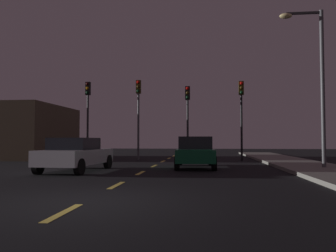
# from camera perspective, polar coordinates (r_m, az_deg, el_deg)

# --- Properties ---
(ground_plane) EXTENTS (80.00, 80.00, 0.00)m
(ground_plane) POSITION_cam_1_polar(r_m,az_deg,el_deg) (14.52, -4.20, -7.65)
(ground_plane) COLOR black
(sidewalk_curb_right) EXTENTS (3.00, 40.00, 0.15)m
(sidewalk_curb_right) POSITION_cam_1_polar(r_m,az_deg,el_deg) (15.11, 25.27, -6.93)
(sidewalk_curb_right) COLOR gray
(sidewalk_curb_right) RESTS_ON ground_plane
(lane_stripe_nearest) EXTENTS (0.16, 1.60, 0.01)m
(lane_stripe_nearest) POSITION_cam_1_polar(r_m,az_deg,el_deg) (6.68, -17.16, -13.70)
(lane_stripe_nearest) COLOR #EACC4C
(lane_stripe_nearest) RESTS_ON ground_plane
(lane_stripe_second) EXTENTS (0.16, 1.60, 0.01)m
(lane_stripe_second) POSITION_cam_1_polar(r_m,az_deg,el_deg) (10.24, -8.64, -9.79)
(lane_stripe_second) COLOR #EACC4C
(lane_stripe_second) RESTS_ON ground_plane
(lane_stripe_third) EXTENTS (0.16, 1.60, 0.01)m
(lane_stripe_third) POSITION_cam_1_polar(r_m,az_deg,el_deg) (13.93, -4.64, -7.85)
(lane_stripe_third) COLOR #EACC4C
(lane_stripe_third) RESTS_ON ground_plane
(lane_stripe_fourth) EXTENTS (0.16, 1.60, 0.01)m
(lane_stripe_fourth) POSITION_cam_1_polar(r_m,az_deg,el_deg) (17.66, -2.35, -6.70)
(lane_stripe_fourth) COLOR #EACC4C
(lane_stripe_fourth) RESTS_ON ground_plane
(lane_stripe_fifth) EXTENTS (0.16, 1.60, 0.01)m
(lane_stripe_fifth) POSITION_cam_1_polar(r_m,az_deg,el_deg) (21.42, -0.86, -5.96)
(lane_stripe_fifth) COLOR #EACC4C
(lane_stripe_fifth) RESTS_ON ground_plane
(lane_stripe_sixth) EXTENTS (0.16, 1.60, 0.01)m
(lane_stripe_sixth) POSITION_cam_1_polar(r_m,az_deg,el_deg) (25.19, 0.18, -5.43)
(lane_stripe_sixth) COLOR #EACC4C
(lane_stripe_sixth) RESTS_ON ground_plane
(lane_stripe_seventh) EXTENTS (0.16, 1.60, 0.01)m
(lane_stripe_seventh) POSITION_cam_1_polar(r_m,az_deg,el_deg) (28.97, 0.95, -5.04)
(lane_stripe_seventh) COLOR #EACC4C
(lane_stripe_seventh) RESTS_ON ground_plane
(traffic_signal_far_left) EXTENTS (0.32, 0.38, 5.35)m
(traffic_signal_far_left) POSITION_cam_1_polar(r_m,az_deg,el_deg) (24.02, -13.32, 3.37)
(traffic_signal_far_left) COLOR #2D2D30
(traffic_signal_far_left) RESTS_ON ground_plane
(traffic_signal_center_left) EXTENTS (0.32, 0.38, 5.41)m
(traffic_signal_center_left) POSITION_cam_1_polar(r_m,az_deg,el_deg) (23.10, -4.99, 3.63)
(traffic_signal_center_left) COLOR #4C4C51
(traffic_signal_center_left) RESTS_ON ground_plane
(traffic_signal_center_right) EXTENTS (0.32, 0.38, 4.93)m
(traffic_signal_center_right) POSITION_cam_1_polar(r_m,az_deg,el_deg) (22.67, 3.31, 2.97)
(traffic_signal_center_right) COLOR #2D2D30
(traffic_signal_center_right) RESTS_ON ground_plane
(traffic_signal_far_right) EXTENTS (0.32, 0.38, 5.21)m
(traffic_signal_far_right) POSITION_cam_1_polar(r_m,az_deg,el_deg) (22.80, 12.22, 3.45)
(traffic_signal_far_right) COLOR black
(traffic_signal_far_right) RESTS_ON ground_plane
(car_stopped_ahead) EXTENTS (1.95, 4.24, 1.50)m
(car_stopped_ahead) POSITION_cam_1_polar(r_m,az_deg,el_deg) (16.48, 4.61, -4.39)
(car_stopped_ahead) COLOR #0F4C2D
(car_stopped_ahead) RESTS_ON ground_plane
(car_adjacent_lane) EXTENTS (2.16, 4.33, 1.43)m
(car_adjacent_lane) POSITION_cam_1_polar(r_m,az_deg,el_deg) (15.04, -15.21, -4.57)
(car_adjacent_lane) COLOR silver
(car_adjacent_lane) RESTS_ON ground_plane
(street_lamp_right) EXTENTS (1.91, 0.36, 7.13)m
(street_lamp_right) POSITION_cam_1_polar(r_m,az_deg,el_deg) (16.58, 23.52, 8.12)
(street_lamp_right) COLOR #4C4C51
(street_lamp_right) RESTS_ON ground_plane
(storefront_left) EXTENTS (5.83, 7.76, 3.89)m
(storefront_left) POSITION_cam_1_polar(r_m,az_deg,el_deg) (27.65, -23.14, -0.95)
(storefront_left) COLOR brown
(storefront_left) RESTS_ON ground_plane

